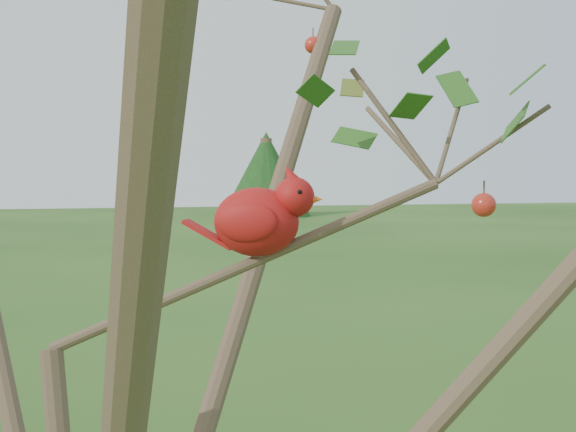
% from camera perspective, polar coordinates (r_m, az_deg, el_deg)
% --- Properties ---
extents(crabapple_tree, '(2.35, 2.05, 2.95)m').
position_cam_1_polar(crabapple_tree, '(1.01, -14.87, -2.19)').
color(crabapple_tree, '#483327').
rests_on(crabapple_tree, ground).
extents(cardinal, '(0.21, 0.15, 0.16)m').
position_cam_1_polar(cardinal, '(1.12, -2.14, -0.19)').
color(cardinal, '#B2180F').
rests_on(cardinal, ground).
extents(distant_trees, '(42.82, 18.23, 3.87)m').
position_cam_1_polar(distant_trees, '(27.73, -15.18, 2.49)').
color(distant_trees, '#483327').
rests_on(distant_trees, ground).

